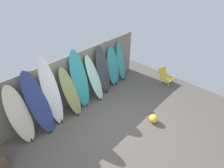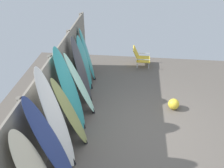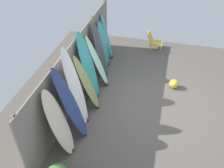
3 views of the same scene
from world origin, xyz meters
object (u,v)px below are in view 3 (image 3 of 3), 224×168
surfboard_olive_3 (87,84)px  surfboard_teal_4 (89,67)px  surfboard_cream_0 (59,124)px  surfboard_navy_1 (71,105)px  surfboard_charcoal_6 (100,51)px  surfboard_white_2 (76,89)px  beach_chair (154,41)px  surfboard_teal_8 (107,37)px  surfboard_teal_7 (104,45)px  beach_ball (174,84)px  surfboard_seafoam_5 (98,62)px

surfboard_olive_3 → surfboard_teal_4: 0.53m
surfboard_cream_0 → surfboard_teal_4: size_ratio=0.87×
surfboard_navy_1 → surfboard_olive_3: surfboard_navy_1 is taller
surfboard_charcoal_6 → surfboard_white_2: bearing=-179.5°
surfboard_navy_1 → surfboard_olive_3: size_ratio=1.19×
surfboard_white_2 → surfboard_cream_0: bearing=178.9°
surfboard_olive_3 → beach_chair: 4.00m
surfboard_cream_0 → surfboard_teal_8: size_ratio=1.07×
surfboard_teal_7 → beach_ball: surfboard_teal_7 is taller
surfboard_white_2 → surfboard_olive_3: 0.63m
surfboard_cream_0 → surfboard_white_2: bearing=-1.1°
surfboard_cream_0 → surfboard_seafoam_5: size_ratio=1.06×
surfboard_teal_8 → beach_ball: (-1.20, -2.42, -0.67)m
beach_chair → beach_ball: (-2.28, -0.89, -0.18)m
surfboard_olive_3 → surfboard_charcoal_6: (1.54, 0.09, 0.09)m
surfboard_cream_0 → surfboard_charcoal_6: 3.11m
surfboard_olive_3 → surfboard_seafoam_5: size_ratio=0.99×
beach_chair → surfboard_navy_1: bearing=143.5°
surfboard_olive_3 → surfboard_seafoam_5: (1.05, 0.03, 0.01)m
surfboard_navy_1 → surfboard_olive_3: (1.03, -0.03, -0.15)m
surfboard_teal_8 → beach_chair: surfboard_teal_8 is taller
surfboard_teal_4 → surfboard_teal_8: size_ratio=1.23×
surfboard_seafoam_5 → surfboard_white_2: bearing=178.4°
surfboard_white_2 → surfboard_teal_8: surfboard_white_2 is taller
surfboard_cream_0 → surfboard_teal_4: surfboard_teal_4 is taller
surfboard_teal_7 → beach_ball: size_ratio=5.70×
surfboard_olive_3 → surfboard_seafoam_5: bearing=1.5°
surfboard_teal_4 → surfboard_charcoal_6: (1.07, -0.01, -0.10)m
surfboard_white_2 → surfboard_teal_7: (2.73, 0.07, -0.27)m
surfboard_cream_0 → surfboard_seafoam_5: surfboard_cream_0 is taller
surfboard_cream_0 → surfboard_seafoam_5: 2.62m
surfboard_olive_3 → surfboard_charcoal_6: bearing=3.3°
surfboard_teal_4 → surfboard_teal_7: surfboard_teal_4 is taller
surfboard_white_2 → surfboard_teal_4: (1.06, 0.03, -0.06)m
surfboard_teal_4 → beach_chair: (3.25, -1.47, -0.68)m
surfboard_teal_8 → surfboard_teal_4: bearing=-178.4°
surfboard_teal_7 → surfboard_teal_8: bearing=2.3°
surfboard_olive_3 → surfboard_teal_7: surfboard_olive_3 is taller
surfboard_white_2 → beach_chair: (4.30, -1.44, -0.74)m
surfboard_cream_0 → beach_ball: (3.01, -2.35, -0.72)m
beach_ball → surfboard_teal_4: bearing=112.3°
surfboard_teal_8 → surfboard_navy_1: bearing=-177.9°
surfboard_charcoal_6 → beach_ball: bearing=-92.4°
surfboard_olive_3 → surfboard_teal_7: size_ratio=1.02×
surfboard_cream_0 → surfboard_charcoal_6: bearing=-0.0°
surfboard_charcoal_6 → surfboard_teal_8: 1.11m
surfboard_teal_8 → surfboard_seafoam_5: bearing=-175.0°
surfboard_charcoal_6 → surfboard_teal_7: bearing=5.3°
surfboard_charcoal_6 → beach_chair: size_ratio=2.86×
surfboard_cream_0 → surfboard_white_2: size_ratio=0.81×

